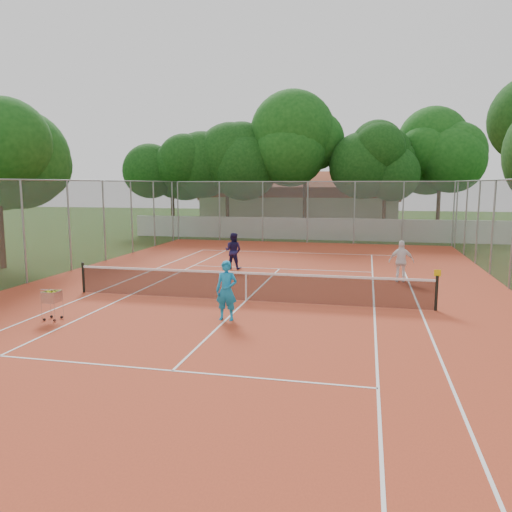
% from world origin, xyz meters
% --- Properties ---
extents(ground, '(120.00, 120.00, 0.00)m').
position_xyz_m(ground, '(0.00, 0.00, 0.00)').
color(ground, '#1E3C10').
rests_on(ground, ground).
extents(court_pad, '(18.00, 34.00, 0.02)m').
position_xyz_m(court_pad, '(0.00, 0.00, 0.01)').
color(court_pad, '#B03F22').
rests_on(court_pad, ground).
extents(court_lines, '(10.98, 23.78, 0.01)m').
position_xyz_m(court_lines, '(0.00, 0.00, 0.02)').
color(court_lines, white).
rests_on(court_lines, court_pad).
extents(tennis_net, '(11.88, 0.10, 0.98)m').
position_xyz_m(tennis_net, '(0.00, 0.00, 0.51)').
color(tennis_net, black).
rests_on(tennis_net, court_pad).
extents(perimeter_fence, '(18.00, 34.00, 4.00)m').
position_xyz_m(perimeter_fence, '(0.00, 0.00, 2.00)').
color(perimeter_fence, slate).
rests_on(perimeter_fence, ground).
extents(boundary_wall, '(26.00, 0.30, 1.50)m').
position_xyz_m(boundary_wall, '(0.00, 19.00, 0.75)').
color(boundary_wall, white).
rests_on(boundary_wall, ground).
extents(clubhouse, '(16.40, 9.00, 4.40)m').
position_xyz_m(clubhouse, '(-2.00, 29.00, 2.20)').
color(clubhouse, beige).
rests_on(clubhouse, ground).
extents(tropical_trees, '(29.00, 19.00, 10.00)m').
position_xyz_m(tropical_trees, '(0.00, 22.00, 5.00)').
color(tropical_trees, black).
rests_on(tropical_trees, ground).
extents(player_near, '(0.63, 0.43, 1.69)m').
position_xyz_m(player_near, '(0.02, -2.39, 0.87)').
color(player_near, '#178CC6').
rests_on(player_near, court_pad).
extents(player_far_left, '(0.88, 0.74, 1.64)m').
position_xyz_m(player_far_left, '(-2.06, 5.99, 0.84)').
color(player_far_left, '#1C1644').
rests_on(player_far_left, court_pad).
extents(player_far_right, '(0.97, 0.43, 1.64)m').
position_xyz_m(player_far_right, '(5.18, 4.45, 0.84)').
color(player_far_right, white).
rests_on(player_far_right, court_pad).
extents(ball_hopper, '(0.51, 0.51, 0.92)m').
position_xyz_m(ball_hopper, '(-4.77, -3.49, 0.48)').
color(ball_hopper, silver).
rests_on(ball_hopper, court_pad).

